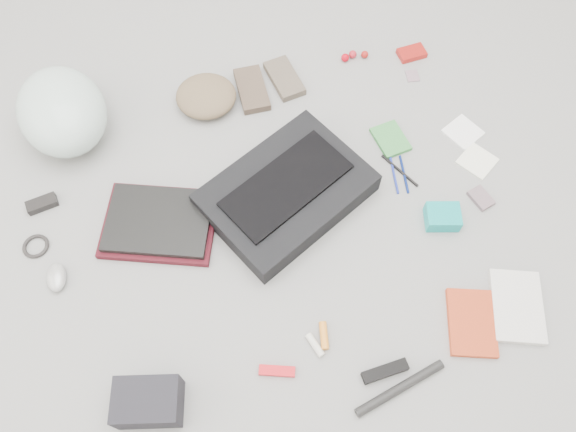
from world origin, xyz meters
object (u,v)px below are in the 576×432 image
object	(u,v)px
camera_bag	(148,402)
accordion_wallet	(443,217)
bike_helmet	(62,111)
laptop	(158,221)
book_red	(471,323)
messenger_bag	(286,192)

from	to	relation	value
camera_bag	accordion_wallet	bearing A→B (deg)	31.72
bike_helmet	camera_bag	world-z (taller)	bike_helmet
laptop	book_red	bearing A→B (deg)	-14.21
laptop	accordion_wallet	bearing A→B (deg)	5.74
camera_bag	book_red	distance (m)	0.92
messenger_bag	laptop	size ratio (longest dim) A/B	1.56
messenger_bag	camera_bag	bearing A→B (deg)	-161.50
messenger_bag	camera_bag	distance (m)	0.74
bike_helmet	book_red	size ratio (longest dim) A/B	1.80
accordion_wallet	book_red	bearing A→B (deg)	-82.60
camera_bag	accordion_wallet	distance (m)	1.02
laptop	camera_bag	bearing A→B (deg)	-81.64
camera_bag	book_red	size ratio (longest dim) A/B	0.86
book_red	bike_helmet	bearing A→B (deg)	154.92
laptop	bike_helmet	world-z (taller)	bike_helmet
messenger_bag	book_red	bearing A→B (deg)	-79.92
messenger_bag	laptop	bearing A→B (deg)	151.64
book_red	accordion_wallet	size ratio (longest dim) A/B	1.89
messenger_bag	bike_helmet	xyz separation A→B (m)	(-0.62, 0.49, 0.07)
laptop	messenger_bag	bearing A→B (deg)	18.34
messenger_bag	accordion_wallet	bearing A→B (deg)	-51.34
messenger_bag	camera_bag	xyz separation A→B (m)	(-0.55, -0.49, 0.01)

